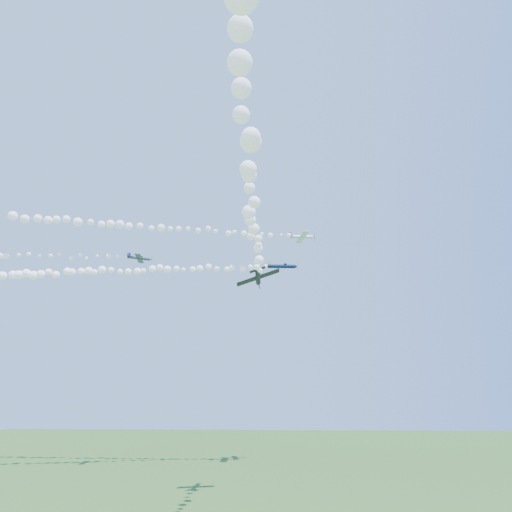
{
  "coord_description": "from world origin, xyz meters",
  "views": [
    {
      "loc": [
        10.18,
        -100.78,
        15.44
      ],
      "look_at": [
        5.27,
        -6.66,
        46.71
      ],
      "focal_mm": 30.0,
      "sensor_mm": 36.0,
      "label": 1
    }
  ],
  "objects_px": {
    "plane_navy": "(282,266)",
    "plane_grey": "(139,258)",
    "plane_black": "(258,277)",
    "plane_white": "(302,237)"
  },
  "relations": [
    {
      "from": "plane_black",
      "to": "plane_navy",
      "type": "bearing_deg",
      "value": -10.2
    },
    {
      "from": "plane_grey",
      "to": "plane_white",
      "type": "bearing_deg",
      "value": 2.48
    },
    {
      "from": "plane_grey",
      "to": "plane_black",
      "type": "distance_m",
      "value": 39.72
    },
    {
      "from": "plane_navy",
      "to": "plane_black",
      "type": "height_order",
      "value": "plane_navy"
    },
    {
      "from": "plane_white",
      "to": "plane_black",
      "type": "distance_m",
      "value": 38.56
    },
    {
      "from": "plane_navy",
      "to": "plane_grey",
      "type": "height_order",
      "value": "plane_grey"
    },
    {
      "from": "plane_white",
      "to": "plane_black",
      "type": "xyz_separation_m",
      "value": [
        -9.87,
        -31.83,
        -19.4
      ]
    },
    {
      "from": "plane_white",
      "to": "plane_black",
      "type": "height_order",
      "value": "plane_white"
    },
    {
      "from": "plane_white",
      "to": "plane_grey",
      "type": "xyz_separation_m",
      "value": [
        -39.39,
        -7.95,
        -7.71
      ]
    },
    {
      "from": "plane_grey",
      "to": "plane_black",
      "type": "relative_size",
      "value": 0.86
    }
  ]
}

